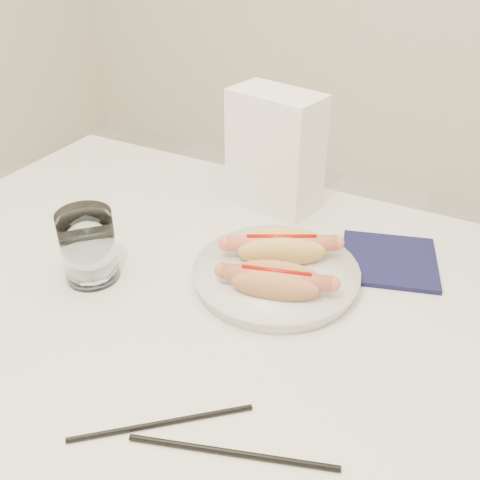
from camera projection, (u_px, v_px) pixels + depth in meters
The scene contains 9 objects.
table at pixel (228, 334), 0.83m from camera, with size 1.20×0.80×0.75m.
plate at pixel (276, 276), 0.83m from camera, with size 0.24×0.24×0.02m, color silver.
hotdog_left at pixel (281, 247), 0.84m from camera, with size 0.16×0.12×0.05m.
hotdog_right at pixel (276, 281), 0.77m from camera, with size 0.15×0.09×0.04m.
water_glass at pixel (88, 246), 0.82m from camera, with size 0.08×0.08×0.11m, color white.
chopstick_near at pixel (162, 423), 0.61m from camera, with size 0.01×0.01×0.20m, color black.
chopstick_far at pixel (233, 453), 0.58m from camera, with size 0.01×0.01×0.22m, color black.
napkin_box at pixel (275, 151), 0.99m from camera, with size 0.16×0.09×0.21m, color white.
navy_napkin at pixel (389, 260), 0.88m from camera, with size 0.15×0.15×0.01m, color #111136.
Camera 1 is at (0.31, -0.54, 1.25)m, focal length 41.71 mm.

